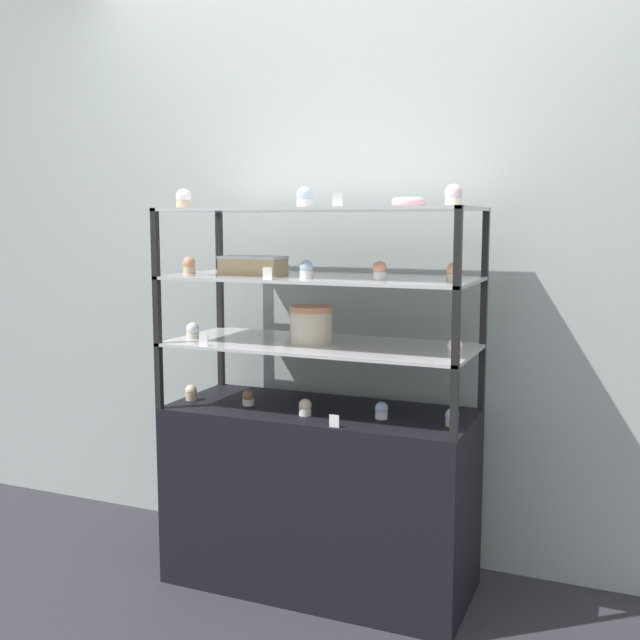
{
  "coord_description": "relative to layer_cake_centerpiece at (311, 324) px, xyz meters",
  "views": [
    {
      "loc": [
        1.09,
        -2.58,
        1.4
      ],
      "look_at": [
        0.0,
        0.0,
        1.04
      ],
      "focal_mm": 42.0,
      "sensor_mm": 36.0,
      "label": 1
    }
  ],
  "objects": [
    {
      "name": "price_tag_1",
      "position": [
        -0.34,
        -0.22,
        -0.05
      ],
      "size": [
        0.04,
        0.0,
        0.04
      ],
      "color": "white",
      "rests_on": "display_riser_lower"
    },
    {
      "name": "cupcake_2",
      "position": [
        0.02,
        -0.11,
        -0.29
      ],
      "size": [
        0.05,
        0.05,
        0.06
      ],
      "color": "white",
      "rests_on": "display_base"
    },
    {
      "name": "display_riser_upper",
      "position": [
        0.03,
        0.01,
        0.42
      ],
      "size": [
        1.16,
        0.49,
        0.25
      ],
      "color": "black",
      "rests_on": "display_riser_middle"
    },
    {
      "name": "layer_cake_centerpiece",
      "position": [
        0.0,
        0.0,
        0.0
      ],
      "size": [
        0.16,
        0.16,
        0.14
      ],
      "color": "beige",
      "rests_on": "display_riser_lower"
    },
    {
      "name": "back_wall",
      "position": [
        0.03,
        0.4,
        0.27
      ],
      "size": [
        8.0,
        0.05,
        2.6
      ],
      "color": "#A8B2AD",
      "rests_on": "ground_plane"
    },
    {
      "name": "cupcake_0",
      "position": [
        -0.5,
        -0.06,
        -0.29
      ],
      "size": [
        0.05,
        0.05,
        0.06
      ],
      "color": "#CCB28C",
      "rests_on": "display_base"
    },
    {
      "name": "cupcake_12",
      "position": [
        0.02,
        -0.1,
        0.47
      ],
      "size": [
        0.06,
        0.06,
        0.07
      ],
      "color": "white",
      "rests_on": "display_riser_upper"
    },
    {
      "name": "cupcake_8",
      "position": [
        0.03,
        -0.12,
        0.22
      ],
      "size": [
        0.05,
        0.05,
        0.07
      ],
      "color": "white",
      "rests_on": "display_riser_middle"
    },
    {
      "name": "cupcake_6",
      "position": [
        0.57,
        -0.08,
        -0.04
      ],
      "size": [
        0.05,
        0.05,
        0.06
      ],
      "color": "#CCB28C",
      "rests_on": "display_riser_lower"
    },
    {
      "name": "cupcake_10",
      "position": [
        0.56,
        -0.08,
        0.22
      ],
      "size": [
        0.05,
        0.05,
        0.07
      ],
      "color": "#CCB28C",
      "rests_on": "display_riser_middle"
    },
    {
      "name": "cupcake_3",
      "position": [
        0.3,
        -0.04,
        -0.29
      ],
      "size": [
        0.05,
        0.05,
        0.06
      ],
      "color": "white",
      "rests_on": "display_base"
    },
    {
      "name": "cupcake_7",
      "position": [
        -0.5,
        -0.06,
        0.22
      ],
      "size": [
        0.05,
        0.05,
        0.07
      ],
      "color": "#CCB28C",
      "rests_on": "display_riser_middle"
    },
    {
      "name": "sheet_cake_frosted",
      "position": [
        -0.24,
        -0.0,
        0.22
      ],
      "size": [
        0.25,
        0.13,
        0.07
      ],
      "color": "#DBBC84",
      "rests_on": "display_riser_middle"
    },
    {
      "name": "cupcake_5",
      "position": [
        -0.48,
        -0.07,
        -0.04
      ],
      "size": [
        0.05,
        0.05,
        0.06
      ],
      "color": "beige",
      "rests_on": "display_riser_lower"
    },
    {
      "name": "cupcake_9",
      "position": [
        0.3,
        -0.09,
        0.22
      ],
      "size": [
        0.05,
        0.05,
        0.07
      ],
      "color": "white",
      "rests_on": "display_riser_middle"
    },
    {
      "name": "cupcake_1",
      "position": [
        -0.25,
        -0.05,
        -0.29
      ],
      "size": [
        0.05,
        0.05,
        0.06
      ],
      "color": "beige",
      "rests_on": "display_base"
    },
    {
      "name": "display_riser_lower",
      "position": [
        0.03,
        0.01,
        -0.09
      ],
      "size": [
        1.16,
        0.49,
        0.25
      ],
      "color": "black",
      "rests_on": "display_base"
    },
    {
      "name": "price_tag_3",
      "position": [
        0.19,
        -0.22,
        0.46
      ],
      "size": [
        0.04,
        0.0,
        0.04
      ],
      "color": "white",
      "rests_on": "display_riser_upper"
    },
    {
      "name": "price_tag_2",
      "position": [
        -0.07,
        -0.22,
        0.2
      ],
      "size": [
        0.04,
        0.0,
        0.04
      ],
      "color": "white",
      "rests_on": "display_riser_middle"
    },
    {
      "name": "cupcake_11",
      "position": [
        -0.48,
        -0.12,
        0.47
      ],
      "size": [
        0.06,
        0.06,
        0.07
      ],
      "color": "#CCB28C",
      "rests_on": "display_riser_upper"
    },
    {
      "name": "price_tag_0",
      "position": [
        0.18,
        -0.22,
        -0.3
      ],
      "size": [
        0.04,
        0.0,
        0.04
      ],
      "color": "white",
      "rests_on": "display_base"
    },
    {
      "name": "donut_glazed",
      "position": [
        0.36,
        0.05,
        0.45
      ],
      "size": [
        0.12,
        0.12,
        0.04
      ],
      "color": "#EFB2BC",
      "rests_on": "display_riser_upper"
    },
    {
      "name": "display_base",
      "position": [
        0.03,
        0.01,
        -0.68
      ],
      "size": [
        1.16,
        0.49,
        0.7
      ],
      "color": "black",
      "rests_on": "ground_plane"
    },
    {
      "name": "cupcake_4",
      "position": [
        0.55,
        -0.04,
        -0.29
      ],
      "size": [
        0.05,
        0.05,
        0.06
      ],
      "color": "#CCB28C",
      "rests_on": "display_base"
    },
    {
      "name": "display_riser_middle",
      "position": [
        0.03,
        0.01,
        0.17
      ],
      "size": [
        1.16,
        0.49,
        0.25
      ],
      "color": "black",
      "rests_on": "display_riser_lower"
    },
    {
      "name": "ground_plane",
      "position": [
        0.03,
        0.01,
        -1.03
      ],
      "size": [
        20.0,
        20.0,
        0.0
      ],
      "primitive_type": "plane",
      "color": "#2D2D33"
    },
    {
      "name": "cupcake_13",
      "position": [
        0.55,
        -0.07,
        0.47
      ],
      "size": [
        0.06,
        0.06,
        0.07
      ],
      "color": "beige",
      "rests_on": "display_riser_upper"
    }
  ]
}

